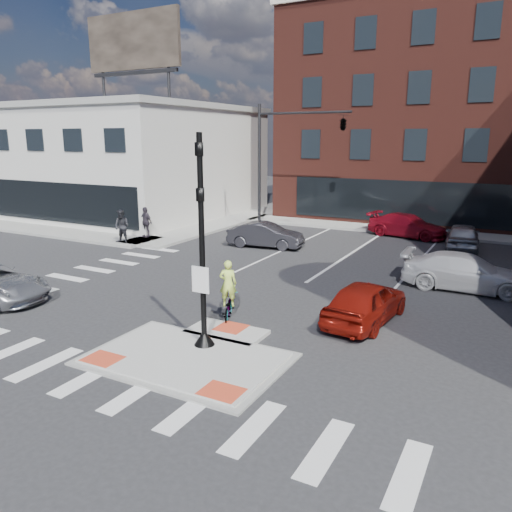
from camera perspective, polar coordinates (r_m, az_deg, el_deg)
The scene contains 17 objects.
ground at distance 14.49m, azimuth -6.80°, elevation -10.99°, with size 120.00×120.00×0.00m, color #28282B.
refuge_island at distance 14.28m, azimuth -7.40°, elevation -11.17°, with size 5.40×4.65×0.13m.
sidewalk_nw at distance 36.19m, azimuth -14.81°, elevation 3.59°, with size 23.50×20.50×0.15m.
sidewalk_n at distance 33.60m, azimuth 19.78°, elevation 2.52°, with size 26.00×3.00×0.15m, color gray.
building_nw at distance 42.74m, azimuth -16.04°, elevation 10.57°, with size 20.40×16.40×14.40m.
building_n at distance 43.03m, azimuth 22.74°, elevation 14.85°, with size 24.40×18.40×15.50m.
building_far_left at distance 63.83m, azimuth 18.06°, elevation 11.90°, with size 10.00×12.00×10.00m, color slate.
signal_pole at distance 14.00m, azimuth -6.14°, elevation -1.60°, with size 0.60×0.60×5.98m.
mast_arm_signal at distance 30.83m, azimuth 7.22°, elevation 13.76°, with size 6.10×2.24×8.00m.
red_sedan at distance 16.80m, azimuth 12.43°, elevation -5.13°, with size 1.68×4.19×1.43m, color maroon.
white_pickup at distance 21.61m, azimuth 22.89°, elevation -1.71°, with size 2.02×4.96×1.44m, color white.
bg_car_dark at distance 27.67m, azimuth 1.10°, elevation 2.41°, with size 1.46×4.18×1.38m, color #2A292F.
bg_car_silver at distance 29.46m, azimuth 22.54°, elevation 2.12°, with size 1.70×4.23×1.44m, color #A6A9AD.
bg_car_red at distance 31.96m, azimuth 16.93°, elevation 3.34°, with size 1.96×4.82×1.40m, color maroon.
cyclist at distance 16.75m, azimuth -3.20°, elevation -4.98°, with size 1.15×1.66×2.04m.
pedestrian_a at distance 29.00m, azimuth -15.08°, elevation 3.28°, with size 0.92×0.72×1.89m, color black.
pedestrian_b at distance 30.47m, azimuth -12.51°, elevation 3.81°, with size 1.06×0.44×1.80m, color #2F2933.
Camera 1 is at (7.67, -10.75, 5.96)m, focal length 35.00 mm.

